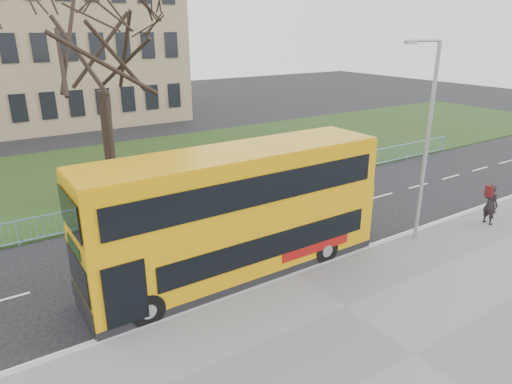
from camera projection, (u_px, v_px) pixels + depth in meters
ground at (271, 259)px, 17.68m from camera, size 120.00×120.00×0.00m
pavement at (413, 356)px, 12.35m from camera, size 80.00×10.50×0.12m
kerb at (295, 274)px, 16.43m from camera, size 80.00×0.20×0.14m
grass_verge at (141, 168)px, 28.91m from camera, size 80.00×15.40×0.08m
guard_railing at (195, 196)px, 22.68m from camera, size 40.00×0.12×1.10m
bare_tree at (100, 68)px, 21.75m from camera, size 9.15×9.15×13.07m
yellow_bus at (237, 211)px, 15.82m from camera, size 10.86×2.66×4.54m
pedestrian at (490, 204)px, 20.27m from camera, size 0.52×0.72×1.85m
street_lamp at (426, 136)px, 17.65m from camera, size 1.68×0.40×7.93m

